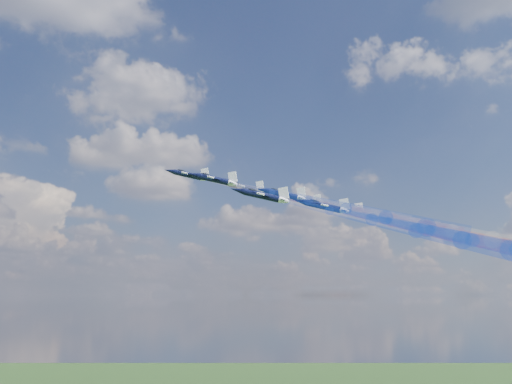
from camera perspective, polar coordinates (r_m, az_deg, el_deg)
name	(u,v)px	position (r m, az deg, el deg)	size (l,w,h in m)	color
jet_lead	(188,175)	(147.23, -6.58, 1.65)	(10.10, 12.63, 3.37)	black
trail_lead	(304,201)	(137.99, 4.70, -0.84)	(4.21, 49.14, 4.21)	silver
jet_inner_left	(214,179)	(130.73, -4.12, 1.24)	(10.10, 12.63, 3.37)	black
trail_inner_left	(346,208)	(123.16, 8.78, -1.59)	(4.21, 49.14, 4.21)	blue
jet_inner_right	(244,187)	(151.75, -1.21, 0.45)	(10.10, 12.63, 3.37)	black
trail_inner_right	(358,213)	(145.28, 9.90, -2.00)	(4.21, 49.14, 4.21)	red
jet_outer_left	(262,196)	(116.16, 0.58, -0.35)	(10.10, 12.63, 3.37)	black
trail_outer_left	(416,230)	(111.62, 15.28, -3.58)	(4.21, 49.14, 4.21)	blue
jet_center_third	(283,194)	(136.97, 2.62, -0.23)	(10.10, 12.63, 3.37)	black
trail_center_third	(413,223)	(132.86, 15.04, -2.93)	(4.21, 49.14, 4.21)	silver
jet_outer_right	(301,200)	(158.69, 4.39, -0.82)	(10.10, 12.63, 3.37)	black
trail_outer_right	(414,225)	(155.10, 15.10, -3.15)	(4.21, 49.14, 4.21)	red
jet_rear_left	(323,206)	(124.17, 6.56, -1.39)	(10.10, 12.63, 3.37)	black
trail_rear_left	(473,239)	(122.55, 20.28, -4.33)	(4.21, 49.14, 4.21)	blue
jet_rear_right	(341,209)	(146.68, 8.27, -1.68)	(10.10, 12.63, 3.37)	black
trail_rear_right	(468,237)	(145.41, 19.86, -4.17)	(4.21, 49.14, 4.21)	red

